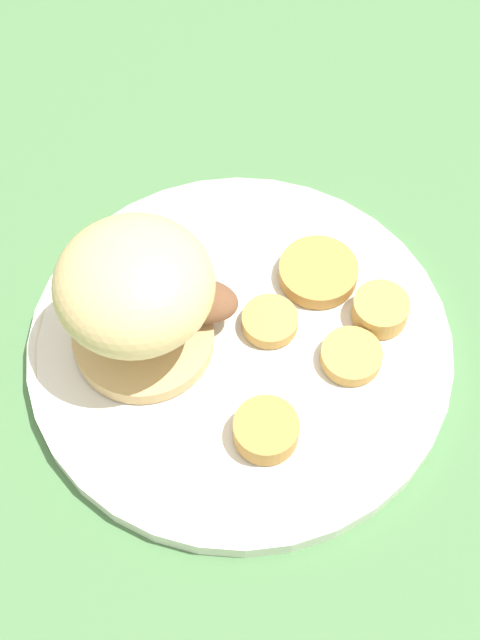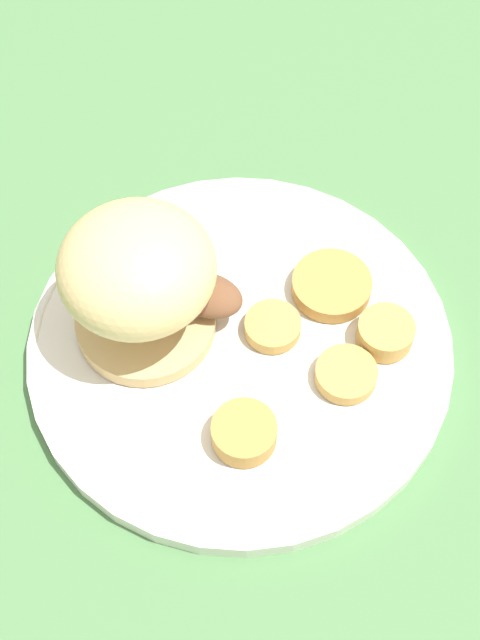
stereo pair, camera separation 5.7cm
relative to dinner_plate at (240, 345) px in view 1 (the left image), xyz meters
name	(u,v)px [view 1 (the left image)]	position (x,y,z in m)	size (l,w,h in m)	color
ground_plane	(240,351)	(0.00, 0.00, -0.01)	(4.00, 4.00, 0.00)	#4C7A47
dinner_plate	(240,345)	(0.00, 0.00, 0.00)	(0.28, 0.28, 0.02)	white
sandwich	(140,293)	(0.03, -0.05, 0.06)	(0.11, 0.11, 0.10)	tan
potato_round_0	(318,272)	(-0.07, 0.02, 0.01)	(0.05, 0.05, 0.01)	#BC8942
potato_round_1	(270,321)	(-0.02, 0.01, 0.01)	(0.04, 0.04, 0.01)	tan
potato_round_2	(380,310)	(-0.07, 0.07, 0.02)	(0.04, 0.04, 0.02)	tan
potato_round_3	(351,356)	(-0.03, 0.07, 0.01)	(0.04, 0.04, 0.01)	tan
potato_round_4	(266,430)	(0.05, 0.05, 0.02)	(0.04, 0.04, 0.02)	#BC8942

